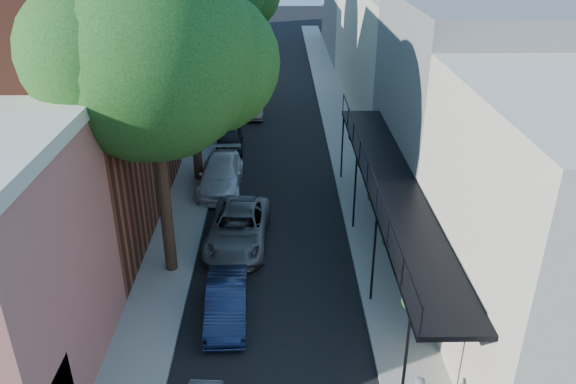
{
  "coord_description": "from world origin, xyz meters",
  "views": [
    {
      "loc": [
        0.22,
        -7.55,
        11.8
      ],
      "look_at": [
        0.53,
        10.86,
        2.8
      ],
      "focal_mm": 35.0,
      "sensor_mm": 36.0,
      "label": 1
    }
  ],
  "objects_px": {
    "parked_car_b": "(227,302)",
    "parked_car_c": "(239,228)",
    "oak_mid": "(198,36)",
    "oak_near": "(165,57)",
    "parked_car_f": "(254,107)",
    "parked_car_e": "(229,139)",
    "parked_car_d": "(221,174)"
  },
  "relations": [
    {
      "from": "oak_mid",
      "to": "parked_car_d",
      "type": "xyz_separation_m",
      "value": [
        0.82,
        -1.11,
        -6.35
      ]
    },
    {
      "from": "oak_near",
      "to": "parked_car_b",
      "type": "relative_size",
      "value": 3.08
    },
    {
      "from": "parked_car_b",
      "to": "parked_car_f",
      "type": "distance_m",
      "value": 20.94
    },
    {
      "from": "oak_near",
      "to": "parked_car_d",
      "type": "height_order",
      "value": "oak_near"
    },
    {
      "from": "parked_car_b",
      "to": "parked_car_c",
      "type": "relative_size",
      "value": 0.74
    },
    {
      "from": "oak_mid",
      "to": "parked_car_c",
      "type": "xyz_separation_m",
      "value": [
        1.99,
        -6.34,
        -6.36
      ]
    },
    {
      "from": "parked_car_b",
      "to": "parked_car_c",
      "type": "bearing_deg",
      "value": 86.6
    },
    {
      "from": "oak_mid",
      "to": "parked_car_f",
      "type": "relative_size",
      "value": 2.97
    },
    {
      "from": "parked_car_c",
      "to": "oak_near",
      "type": "bearing_deg",
      "value": -136.45
    },
    {
      "from": "parked_car_c",
      "to": "parked_car_f",
      "type": "relative_size",
      "value": 1.46
    },
    {
      "from": "parked_car_b",
      "to": "parked_car_f",
      "type": "height_order",
      "value": "parked_car_b"
    },
    {
      "from": "parked_car_e",
      "to": "parked_car_f",
      "type": "height_order",
      "value": "parked_car_e"
    },
    {
      "from": "parked_car_c",
      "to": "parked_car_f",
      "type": "bearing_deg",
      "value": 93.53
    },
    {
      "from": "parked_car_d",
      "to": "parked_car_f",
      "type": "height_order",
      "value": "parked_car_d"
    },
    {
      "from": "oak_near",
      "to": "oak_mid",
      "type": "xyz_separation_m",
      "value": [
        -0.05,
        7.97,
        -0.82
      ]
    },
    {
      "from": "oak_mid",
      "to": "parked_car_b",
      "type": "xyz_separation_m",
      "value": [
        1.89,
        -11.0,
        -6.45
      ]
    },
    {
      "from": "parked_car_f",
      "to": "parked_car_e",
      "type": "bearing_deg",
      "value": -103.45
    },
    {
      "from": "parked_car_e",
      "to": "oak_near",
      "type": "bearing_deg",
      "value": -96.96
    },
    {
      "from": "parked_car_f",
      "to": "oak_mid",
      "type": "bearing_deg",
      "value": -103.78
    },
    {
      "from": "parked_car_c",
      "to": "parked_car_f",
      "type": "distance_m",
      "value": 16.28
    },
    {
      "from": "parked_car_c",
      "to": "parked_car_e",
      "type": "distance_m",
      "value": 10.35
    },
    {
      "from": "parked_car_d",
      "to": "parked_car_e",
      "type": "relative_size",
      "value": 1.3
    },
    {
      "from": "oak_near",
      "to": "oak_mid",
      "type": "relative_size",
      "value": 1.12
    },
    {
      "from": "oak_near",
      "to": "parked_car_d",
      "type": "relative_size",
      "value": 2.36
    },
    {
      "from": "parked_car_c",
      "to": "parked_car_e",
      "type": "relative_size",
      "value": 1.35
    },
    {
      "from": "oak_near",
      "to": "parked_car_c",
      "type": "height_order",
      "value": "oak_near"
    },
    {
      "from": "oak_mid",
      "to": "parked_car_d",
      "type": "distance_m",
      "value": 6.5
    },
    {
      "from": "oak_mid",
      "to": "parked_car_d",
      "type": "relative_size",
      "value": 2.11
    },
    {
      "from": "parked_car_b",
      "to": "oak_near",
      "type": "bearing_deg",
      "value": 119.13
    },
    {
      "from": "oak_near",
      "to": "oak_mid",
      "type": "bearing_deg",
      "value": 90.37
    },
    {
      "from": "parked_car_b",
      "to": "parked_car_f",
      "type": "bearing_deg",
      "value": 87.58
    },
    {
      "from": "oak_mid",
      "to": "parked_car_e",
      "type": "xyz_separation_m",
      "value": [
        0.82,
        3.95,
        -6.42
      ]
    }
  ]
}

